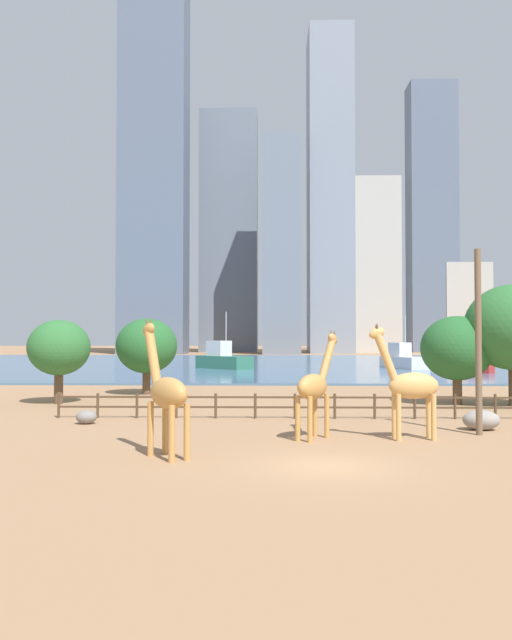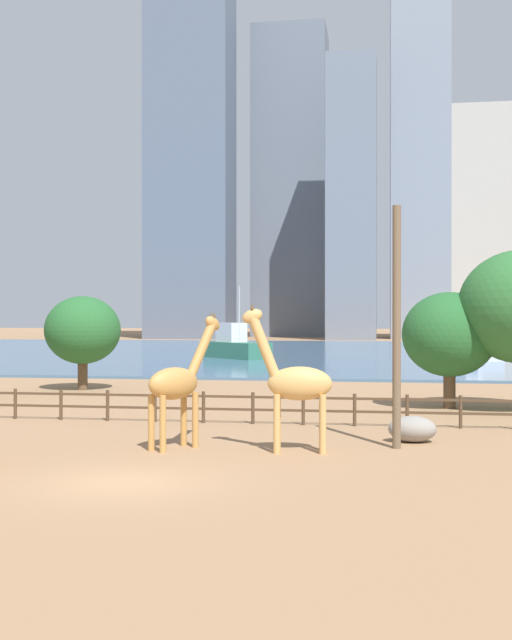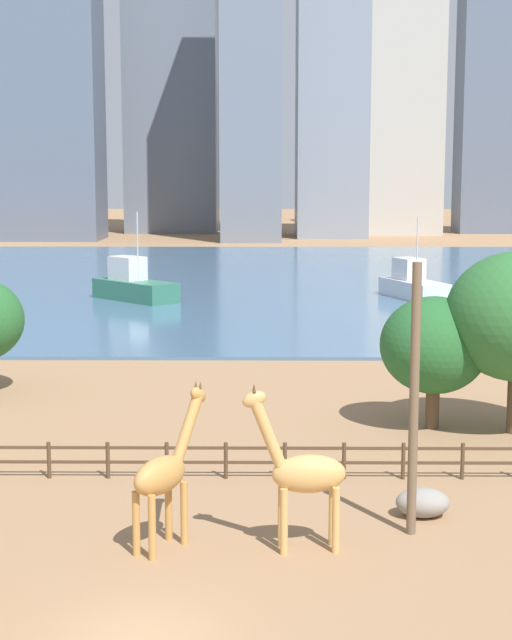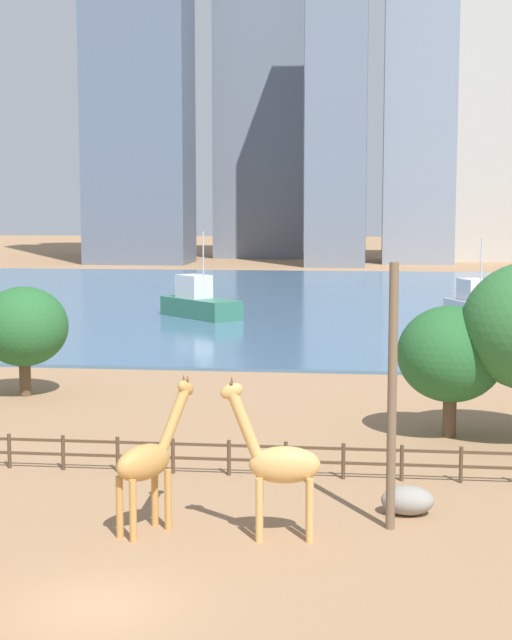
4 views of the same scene
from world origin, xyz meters
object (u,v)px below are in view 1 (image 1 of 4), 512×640
giraffe_young (410,385)px  giraffe_companion (166,392)px  tree_left_large (147,346)px  utility_pole (478,342)px  boulder_by_pole (86,417)px  boulder_near_fence (481,420)px  giraffe_tall (315,386)px  boat_sailboat (403,359)px  tree_right_tall (457,348)px  boat_tug (473,367)px  boat_ferry (223,359)px  tree_left_small (59,348)px

giraffe_young → giraffe_companion: bearing=17.7°
tree_left_large → utility_pole: bearing=-45.7°
boulder_by_pole → boulder_near_fence: bearing=-4.9°
boulder_near_fence → boulder_by_pole: (-18.65, 1.59, -0.12)m
giraffe_tall → tree_left_large: size_ratio=0.81×
utility_pole → boat_sailboat: utility_pole is taller
utility_pole → boulder_near_fence: bearing=68.4°
boulder_near_fence → tree_left_large: size_ratio=0.30×
tree_right_tall → boat_tug: 33.85m
giraffe_tall → boat_ferry: bearing=41.8°
tree_right_tall → boulder_by_pole: bearing=-156.1°
boulder_by_pole → tree_right_tall: (20.77, 9.21, 3.20)m
tree_right_tall → boat_ferry: boat_ferry is taller
giraffe_young → boulder_by_pole: bearing=-21.8°
boat_sailboat → giraffe_young: bearing=-32.7°
giraffe_young → tree_left_small: 23.57m
boat_ferry → tree_left_large: bearing=-50.1°
tree_left_small → tree_left_large: bearing=57.0°
giraffe_tall → tree_left_large: tree_left_large is taller
boat_sailboat → boat_tug: bearing=8.2°
tree_left_large → tree_right_tall: 21.98m
tree_left_small → boat_ferry: boat_ferry is taller
utility_pole → tree_left_large: size_ratio=1.44×
tree_left_large → tree_left_small: bearing=-123.0°
boat_ferry → boat_tug: 30.54m
giraffe_young → boulder_near_fence: (3.84, 2.74, -1.79)m
tree_left_small → giraffe_tall: bearing=-40.8°
boulder_by_pole → tree_right_tall: 22.95m
boat_sailboat → boat_tug: (5.79, -10.29, -0.44)m
giraffe_young → tree_left_large: (-15.02, 20.08, 1.33)m
boat_ferry → boat_sailboat: 23.47m
giraffe_companion → giraffe_tall: bearing=-92.1°
tree_right_tall → boat_ferry: (-17.98, 40.72, -2.11)m
tree_right_tall → boulder_near_fence: bearing=-101.1°
boat_ferry → giraffe_companion: bearing=-42.6°
giraffe_tall → boulder_near_fence: bearing=-38.2°
giraffe_companion → utility_pole: utility_pole is taller
giraffe_young → boat_tug: giraffe_young is taller
giraffe_companion → utility_pole: size_ratio=0.61×
tree_left_large → boulder_by_pole: bearing=-89.2°
giraffe_tall → tree_right_tall: 16.71m
giraffe_companion → boulder_near_fence: giraffe_companion is taller
giraffe_young → boulder_near_fence: bearing=-150.0°
giraffe_young → utility_pole: size_ratio=0.60×
utility_pole → boat_tug: utility_pole is taller
boulder_near_fence → boulder_by_pole: bearing=175.1°
giraffe_young → boulder_by_pole: size_ratio=4.74×
giraffe_companion → boat_sailboat: size_ratio=0.62×
giraffe_tall → boat_tug: 49.93m
boat_tug → giraffe_companion: bearing=104.1°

